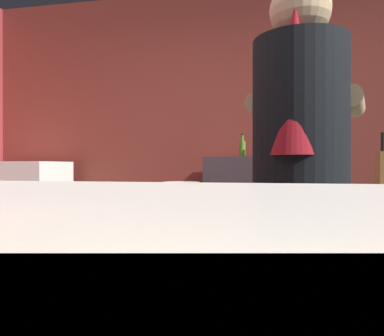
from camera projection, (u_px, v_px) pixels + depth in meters
The scene contains 10 objects.
wall_back at pixel (249, 135), 3.46m from camera, with size 5.20×0.10×2.70m, color maroon.
prep_counter at pixel (306, 291), 1.79m from camera, with size 2.10×0.60×0.93m, color #4F4437.
back_shelf at pixel (256, 224), 3.17m from camera, with size 0.86×0.36×1.14m, color #3F3136.
mini_fridge at pixel (24, 222), 3.42m from camera, with size 0.67×0.58×1.10m.
bartender at pixel (300, 181), 1.35m from camera, with size 0.49×0.55×1.74m.
mixing_bowl at pixel (181, 187), 1.90m from camera, with size 0.19×0.19×0.05m, color beige.
chefs_knife at pixel (357, 194), 1.69m from camera, with size 0.24×0.03×0.01m, color silver.
bottle_soy at pixel (291, 144), 3.07m from camera, with size 0.07×0.07×0.27m.
bottle_olive_oil at pixel (263, 148), 3.08m from camera, with size 0.07×0.07×0.18m.
bottle_vinegar at pixel (242, 148), 3.19m from camera, with size 0.05×0.05×0.20m.
Camera 1 is at (0.17, -1.29, 1.07)m, focal length 35.01 mm.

